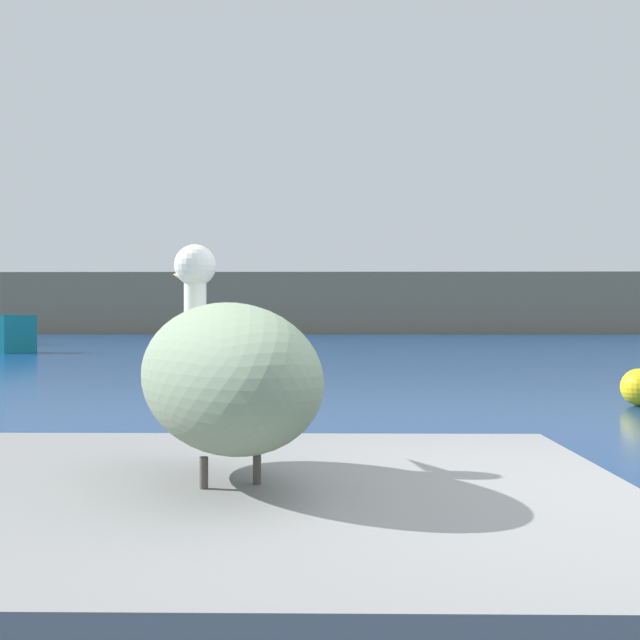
% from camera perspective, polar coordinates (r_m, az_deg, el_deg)
% --- Properties ---
extents(hillside_backdrop, '(140.00, 17.95, 5.60)m').
position_cam_1_polar(hillside_backdrop, '(81.02, 1.57, 1.09)').
color(hillside_backdrop, '#7F755B').
rests_on(hillside_backdrop, ground).
extents(pier_dock, '(2.90, 2.54, 0.67)m').
position_cam_1_polar(pier_dock, '(3.03, -6.71, -17.69)').
color(pier_dock, slate).
rests_on(pier_dock, ground).
extents(pelican, '(1.01, 1.41, 0.89)m').
position_cam_1_polar(pelican, '(2.91, -6.77, -3.90)').
color(pelican, gray).
rests_on(pelican, pier_dock).
extents(mooring_buoy, '(0.55, 0.55, 0.55)m').
position_cam_1_polar(mooring_buoy, '(12.71, 21.74, -4.45)').
color(mooring_buoy, yellow).
rests_on(mooring_buoy, ground).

